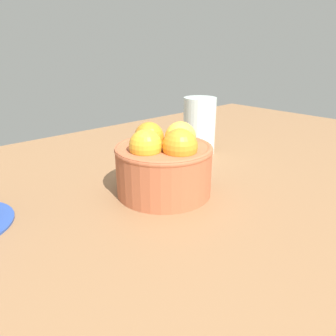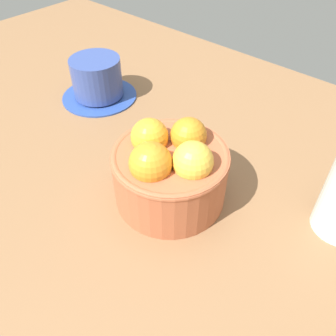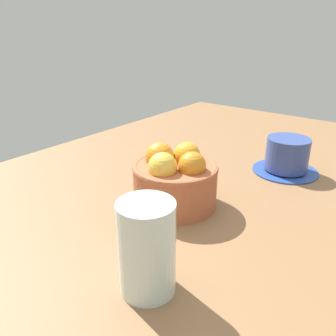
{
  "view_description": "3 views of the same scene",
  "coord_description": "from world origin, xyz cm",
  "views": [
    {
      "loc": [
        -28.37,
        -31.97,
        20.29
      ],
      "look_at": [
        -1.94,
        -3.01,
        5.23
      ],
      "focal_mm": 33.64,
      "sensor_mm": 36.0,
      "label": 1
    },
    {
      "loc": [
        19.95,
        -22.92,
        33.35
      ],
      "look_at": [
        0.35,
        -0.79,
        5.66
      ],
      "focal_mm": 37.19,
      "sensor_mm": 36.0,
      "label": 2
    },
    {
      "loc": [
        41.94,
        31.09,
        28.54
      ],
      "look_at": [
        -0.37,
        -1.79,
        6.08
      ],
      "focal_mm": 37.18,
      "sensor_mm": 36.0,
      "label": 3
    }
  ],
  "objects": [
    {
      "name": "coffee_cup",
      "position": [
        -25.24,
        9.61,
        3.27
      ],
      "size": [
        13.17,
        13.17,
        7.22
      ],
      "color": "#294696",
      "rests_on": "ground_plane"
    },
    {
      "name": "terracotta_bowl",
      "position": [
        0.01,
        -0.04,
        4.77
      ],
      "size": [
        14.05,
        14.05,
        10.33
      ],
      "color": "#AD5938",
      "rests_on": "ground_plane"
    },
    {
      "name": "ground_plane",
      "position": [
        0.0,
        0.0,
        -1.68
      ],
      "size": [
        145.04,
        83.72,
        3.36
      ],
      "primitive_type": "cube",
      "color": "brown"
    }
  ]
}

